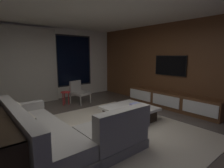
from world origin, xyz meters
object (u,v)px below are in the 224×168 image
at_px(accent_chair_near_window, 79,91).
at_px(side_stool, 66,94).
at_px(sectional_couch, 58,134).
at_px(book_stack_on_coffee_table, 136,105).
at_px(mounted_tv, 170,66).
at_px(coffee_table, 129,113).
at_px(media_console, 171,101).

relative_size(accent_chair_near_window, side_stool, 1.70).
bearing_deg(side_stool, sectional_couch, -117.66).
bearing_deg(accent_chair_near_window, side_stool, 175.29).
bearing_deg(accent_chair_near_window, sectional_couch, -125.65).
bearing_deg(sectional_couch, book_stack_on_coffee_table, 2.65).
height_order(book_stack_on_coffee_table, mounted_tv, mounted_tv).
bearing_deg(mounted_tv, side_stool, 137.83).
distance_m(book_stack_on_coffee_table, side_stool, 2.62).
relative_size(coffee_table, media_console, 0.37).
bearing_deg(media_console, book_stack_on_coffee_table, 179.99).
xyz_separation_m(accent_chair_near_window, mounted_tv, (2.08, -2.27, 0.92)).
xyz_separation_m(side_stool, media_console, (2.37, -2.51, -0.12)).
xyz_separation_m(coffee_table, mounted_tv, (1.92, 0.10, 1.16)).
relative_size(sectional_couch, accent_chair_near_window, 3.21).
relative_size(coffee_table, side_stool, 2.52).
distance_m(sectional_couch, book_stack_on_coffee_table, 2.14).
height_order(book_stack_on_coffee_table, media_console, media_console).
bearing_deg(coffee_table, mounted_tv, 2.99).
bearing_deg(book_stack_on_coffee_table, side_stool, 106.94).
xyz_separation_m(sectional_couch, book_stack_on_coffee_table, (2.13, 0.10, 0.12)).
bearing_deg(media_console, sectional_couch, -178.49).
xyz_separation_m(sectional_couch, media_console, (3.74, 0.10, -0.04)).
xyz_separation_m(sectional_couch, side_stool, (1.37, 2.61, 0.08)).
distance_m(book_stack_on_coffee_table, mounted_tv, 2.03).
distance_m(book_stack_on_coffee_table, accent_chair_near_window, 2.49).
bearing_deg(coffee_table, accent_chair_near_window, 93.80).
xyz_separation_m(accent_chair_near_window, side_stool, (-0.48, 0.04, -0.06)).
bearing_deg(sectional_couch, mounted_tv, 4.33).
xyz_separation_m(accent_chair_near_window, media_console, (1.90, -2.47, -0.18)).
relative_size(sectional_couch, media_console, 0.81).
distance_m(sectional_couch, mounted_tv, 4.07).
relative_size(sectional_couch, book_stack_on_coffee_table, 8.66).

